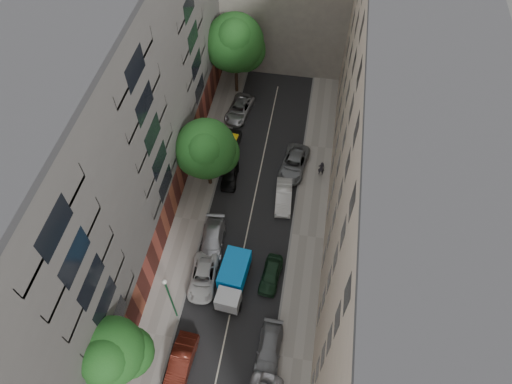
% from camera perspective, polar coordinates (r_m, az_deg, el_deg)
% --- Properties ---
extents(ground, '(120.00, 120.00, 0.00)m').
position_cam_1_polar(ground, '(42.19, -1.00, -4.56)').
color(ground, '#4C4C49').
rests_on(ground, ground).
extents(road_surface, '(8.00, 44.00, 0.02)m').
position_cam_1_polar(road_surface, '(42.18, -1.00, -4.55)').
color(road_surface, black).
rests_on(road_surface, ground).
extents(sidewalk_left, '(3.00, 44.00, 0.15)m').
position_cam_1_polar(sidewalk_left, '(43.05, -8.24, -3.42)').
color(sidewalk_left, gray).
rests_on(sidewalk_left, ground).
extents(sidewalk_right, '(3.00, 44.00, 0.15)m').
position_cam_1_polar(sidewalk_right, '(41.91, 6.46, -5.54)').
color(sidewalk_right, gray).
rests_on(sidewalk_right, ground).
extents(building_left, '(8.00, 44.00, 20.00)m').
position_cam_1_polar(building_left, '(37.15, -18.27, 6.24)').
color(building_left, '#514F4C').
rests_on(building_left, ground).
extents(building_right, '(8.00, 44.00, 20.00)m').
position_cam_1_polar(building_right, '(34.43, 17.09, 1.78)').
color(building_right, '#BCA892').
rests_on(building_right, ground).
extents(tarp_truck, '(2.41, 5.26, 2.36)m').
position_cam_1_polar(tarp_truck, '(38.35, -2.92, -10.84)').
color(tarp_truck, black).
rests_on(tarp_truck, ground).
extents(car_left_1, '(1.77, 4.51, 1.46)m').
position_cam_1_polar(car_left_1, '(36.99, -9.35, -20.18)').
color(car_left_1, '#4C170F').
rests_on(car_left_1, ground).
extents(car_left_2, '(2.50, 4.83, 1.30)m').
position_cam_1_polar(car_left_2, '(39.35, -6.63, -10.55)').
color(car_left_2, silver).
rests_on(car_left_2, ground).
extents(car_left_3, '(2.40, 5.04, 1.42)m').
position_cam_1_polar(car_left_3, '(40.88, -5.45, -6.04)').
color(car_left_3, '#B0B0B5').
rests_on(car_left_3, ground).
extents(car_left_4, '(1.78, 3.89, 1.29)m').
position_cam_1_polar(car_left_4, '(45.05, -3.30, 2.17)').
color(car_left_4, black).
rests_on(car_left_4, ground).
extents(car_left_5, '(1.96, 4.62, 1.48)m').
position_cam_1_polar(car_left_5, '(47.36, -3.38, 5.74)').
color(car_left_5, black).
rests_on(car_left_5, ground).
extents(car_left_6, '(2.97, 5.20, 1.37)m').
position_cam_1_polar(car_left_6, '(51.21, -2.09, 10.30)').
color(car_left_6, '#B4B3B8').
rests_on(car_left_6, ground).
extents(car_right_1, '(1.88, 4.44, 1.28)m').
position_cam_1_polar(car_right_1, '(36.93, 1.66, -19.05)').
color(car_right_1, slate).
rests_on(car_right_1, ground).
extents(car_right_2, '(1.88, 3.96, 1.31)m').
position_cam_1_polar(car_right_2, '(39.22, 1.87, -10.29)').
color(car_right_2, black).
rests_on(car_right_2, ground).
extents(car_right_3, '(1.85, 4.39, 1.41)m').
position_cam_1_polar(car_right_3, '(43.38, 3.48, -0.59)').
color(car_right_3, silver).
rests_on(car_right_3, ground).
extents(car_right_4, '(2.99, 5.37, 1.42)m').
position_cam_1_polar(car_right_4, '(45.94, 4.77, 3.53)').
color(car_right_4, slate).
rests_on(car_right_4, ground).
extents(tree_near, '(4.93, 4.60, 8.50)m').
position_cam_1_polar(tree_near, '(32.67, -17.64, -18.79)').
color(tree_near, '#382619').
rests_on(tree_near, sidewalk_left).
extents(tree_mid, '(5.78, 5.57, 7.77)m').
position_cam_1_polar(tree_mid, '(41.43, -6.17, 5.15)').
color(tree_mid, '#382619').
rests_on(tree_mid, sidewalk_left).
extents(tree_far, '(6.33, 6.20, 9.69)m').
position_cam_1_polar(tree_far, '(50.26, -2.58, 17.90)').
color(tree_far, '#382619').
rests_on(tree_far, sidewalk_left).
extents(lamp_post, '(0.36, 0.36, 6.49)m').
position_cam_1_polar(lamp_post, '(35.20, -10.76, -12.58)').
color(lamp_post, '#1A5C31').
rests_on(lamp_post, sidewalk_left).
extents(pedestrian, '(0.64, 0.42, 1.74)m').
position_cam_1_polar(pedestrian, '(45.47, 8.17, 2.95)').
color(pedestrian, black).
rests_on(pedestrian, sidewalk_right).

